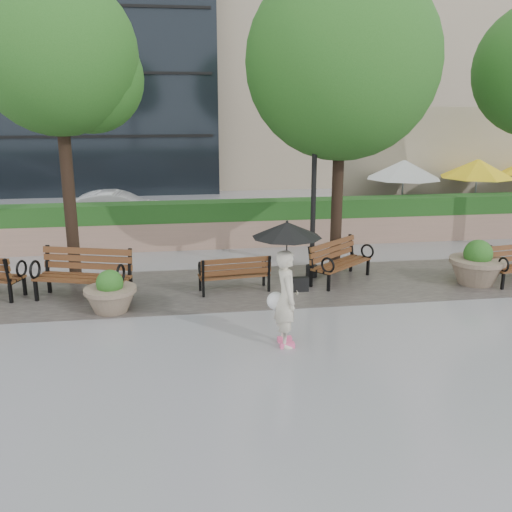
{
  "coord_description": "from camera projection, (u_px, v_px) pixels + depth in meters",
  "views": [
    {
      "loc": [
        -1.22,
        -9.48,
        4.13
      ],
      "look_at": [
        0.44,
        1.66,
        1.1
      ],
      "focal_mm": 40.0,
      "sensor_mm": 36.0,
      "label": 1
    }
  ],
  "objects": [
    {
      "name": "ground",
      "position": [
        246.0,
        339.0,
        10.3
      ],
      "size": [
        100.0,
        100.0,
        0.0
      ],
      "primitive_type": "plane",
      "color": "gray",
      "rests_on": "ground"
    },
    {
      "name": "cobble_strip",
      "position": [
        229.0,
        288.0,
        13.16
      ],
      "size": [
        28.0,
        3.2,
        0.01
      ],
      "primitive_type": "cube",
      "color": "#383330",
      "rests_on": "ground"
    },
    {
      "name": "hedge_wall",
      "position": [
        215.0,
        224.0,
        16.81
      ],
      "size": [
        24.0,
        0.8,
        1.35
      ],
      "color": "#9F7967",
      "rests_on": "ground"
    },
    {
      "name": "cafe_wall",
      "position": [
        469.0,
        164.0,
        20.68
      ],
      "size": [
        10.0,
        0.6,
        4.0
      ],
      "primitive_type": "cube",
      "color": "tan",
      "rests_on": "ground"
    },
    {
      "name": "cafe_hedge",
      "position": [
        484.0,
        218.0,
        18.91
      ],
      "size": [
        8.0,
        0.5,
        0.9
      ],
      "primitive_type": "cube",
      "color": "#1F4918",
      "rests_on": "ground"
    },
    {
      "name": "asphalt_street",
      "position": [
        207.0,
        220.0,
        20.8
      ],
      "size": [
        40.0,
        7.0,
        0.0
      ],
      "primitive_type": "cube",
      "color": "black",
      "rests_on": "ground"
    },
    {
      "name": "bench_1",
      "position": [
        84.0,
        285.0,
        12.31
      ],
      "size": [
        2.15,
        1.36,
        1.08
      ],
      "rotation": [
        0.0,
        0.0,
        -0.3
      ],
      "color": "brown",
      "rests_on": "ground"
    },
    {
      "name": "bench_2",
      "position": [
        234.0,
        281.0,
        12.83
      ],
      "size": [
        1.63,
        0.79,
        0.84
      ],
      "rotation": [
        0.0,
        0.0,
        3.25
      ],
      "color": "brown",
      "rests_on": "ground"
    },
    {
      "name": "bench_3",
      "position": [
        340.0,
        270.0,
        13.6
      ],
      "size": [
        1.8,
        1.66,
        0.95
      ],
      "rotation": [
        0.0,
        0.0,
        0.69
      ],
      "color": "brown",
      "rests_on": "ground"
    },
    {
      "name": "planter_left",
      "position": [
        111.0,
        296.0,
        11.57
      ],
      "size": [
        1.06,
        1.06,
        0.88
      ],
      "color": "#7F6B56",
      "rests_on": "ground"
    },
    {
      "name": "planter_right",
      "position": [
        477.0,
        267.0,
        13.34
      ],
      "size": [
        1.27,
        1.27,
        1.07
      ],
      "color": "#7F6B56",
      "rests_on": "ground"
    },
    {
      "name": "lamppost",
      "position": [
        313.0,
        201.0,
        13.49
      ],
      "size": [
        0.28,
        0.28,
        4.28
      ],
      "color": "black",
      "rests_on": "ground"
    },
    {
      "name": "tree_0",
      "position": [
        65.0,
        62.0,
        12.4
      ],
      "size": [
        3.55,
        3.47,
        6.87
      ],
      "color": "black",
      "rests_on": "ground"
    },
    {
      "name": "tree_1",
      "position": [
        347.0,
        68.0,
        13.4
      ],
      "size": [
        4.56,
        4.56,
        7.33
      ],
      "color": "black",
      "rests_on": "ground"
    },
    {
      "name": "patio_umb_white",
      "position": [
        404.0,
        170.0,
        18.84
      ],
      "size": [
        2.5,
        2.5,
        2.3
      ],
      "color": "black",
      "rests_on": "ground"
    },
    {
      "name": "patio_umb_yellow_a",
      "position": [
        478.0,
        169.0,
        19.16
      ],
      "size": [
        2.5,
        2.5,
        2.3
      ],
      "color": "black",
      "rests_on": "ground"
    },
    {
      "name": "car_right",
      "position": [
        118.0,
        210.0,
        19.39
      ],
      "size": [
        3.8,
        1.45,
        1.24
      ],
      "primitive_type": "imported",
      "rotation": [
        0.0,
        0.0,
        1.53
      ],
      "color": "silver",
      "rests_on": "ground"
    },
    {
      "name": "pedestrian",
      "position": [
        286.0,
        272.0,
        9.76
      ],
      "size": [
        1.19,
        1.19,
        2.19
      ],
      "rotation": [
        0.0,
        0.0,
        1.56
      ],
      "color": "beige",
      "rests_on": "ground"
    }
  ]
}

